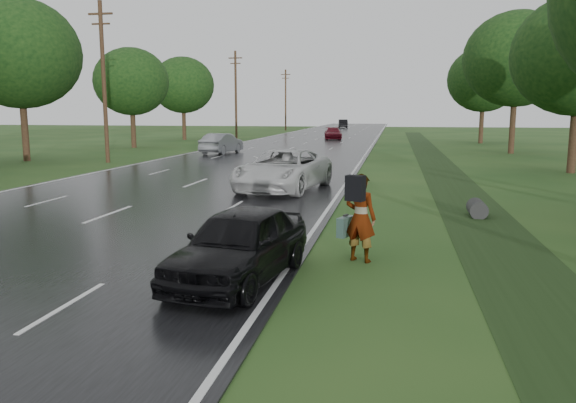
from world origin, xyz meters
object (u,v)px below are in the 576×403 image
(pedestrian, at_px, (359,216))
(white_pickup, at_px, (283,170))
(dark_sedan, at_px, (239,244))
(silver_sedan, at_px, (222,143))

(pedestrian, relative_size, white_pickup, 0.32)
(dark_sedan, distance_m, silver_sedan, 32.75)
(pedestrian, xyz_separation_m, dark_sedan, (-2.17, -1.97, -0.25))
(pedestrian, bearing_deg, silver_sedan, -44.95)
(white_pickup, bearing_deg, dark_sedan, -73.56)
(white_pickup, height_order, dark_sedan, white_pickup)
(silver_sedan, bearing_deg, white_pickup, 122.19)
(pedestrian, height_order, white_pickup, pedestrian)
(pedestrian, xyz_separation_m, silver_sedan, (-12.29, 29.17, -0.20))
(dark_sedan, bearing_deg, silver_sedan, 116.83)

